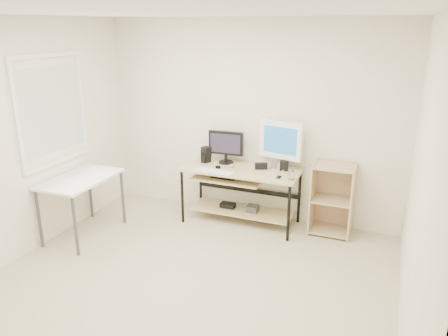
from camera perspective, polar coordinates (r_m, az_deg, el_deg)
room at (r=4.06m, az=-7.21°, el=1.08°), size 4.01×4.01×2.62m
desk at (r=5.67m, az=1.99°, el=-2.06°), size 1.50×0.65×0.75m
side_table at (r=5.55m, az=-18.20°, el=-2.00°), size 0.60×1.00×0.75m
shelf_unit at (r=5.59m, az=13.98°, el=-3.86°), size 0.50×0.40×0.90m
black_monitor at (r=5.74m, az=0.26°, el=3.02°), size 0.47×0.20×0.43m
white_imac at (r=5.54m, az=7.39°, el=3.46°), size 0.57×0.18×0.61m
keyboard at (r=5.46m, az=-1.13°, el=-0.41°), size 0.49×0.18×0.02m
mouse at (r=5.64m, az=1.00°, el=0.31°), size 0.10×0.13×0.04m
center_speaker at (r=5.57m, az=4.87°, el=0.25°), size 0.17×0.13×0.08m
speaker_left at (r=5.82m, az=-2.34°, el=1.81°), size 0.14×0.14×0.21m
speaker_right at (r=5.56m, az=7.86°, el=0.38°), size 0.13×0.13×0.13m
audio_controller at (r=5.80m, az=-2.65°, el=1.35°), size 0.08×0.05×0.14m
volume_puck at (r=5.59m, az=-0.80°, el=0.10°), size 0.08×0.08×0.03m
smartphone at (r=5.30m, az=7.16°, el=-1.19°), size 0.06×0.10×0.01m
coaster at (r=5.25m, az=8.80°, el=-1.48°), size 0.10×0.10×0.01m
drinking_glass at (r=5.22m, az=8.83°, el=-0.75°), size 0.07×0.07×0.14m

